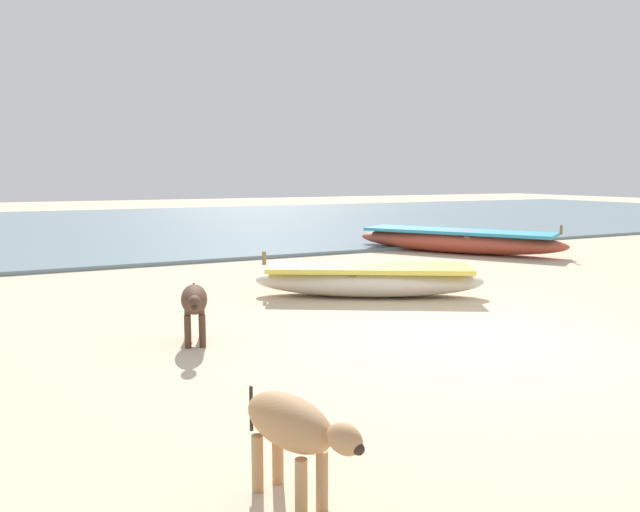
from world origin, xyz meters
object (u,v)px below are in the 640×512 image
object	(u,v)px
fishing_boat_1	(368,279)
calf_near_tan	(292,428)
calf_far_dark	(194,302)
fishing_boat_0	(457,240)

from	to	relation	value
fishing_boat_1	calf_near_tan	size ratio (longest dim) A/B	3.73
calf_near_tan	calf_far_dark	bearing A→B (deg)	158.78
fishing_boat_1	calf_near_tan	world-z (taller)	fishing_boat_1
calf_near_tan	calf_far_dark	size ratio (longest dim) A/B	0.96
fishing_boat_0	calf_far_dark	world-z (taller)	fishing_boat_0
fishing_boat_1	calf_near_tan	xyz separation A→B (m)	(-3.37, -4.78, 0.18)
fishing_boat_1	calf_far_dark	bearing A→B (deg)	54.40
fishing_boat_0	fishing_boat_1	distance (m)	5.68
fishing_boat_1	calf_far_dark	size ratio (longest dim) A/B	3.58
fishing_boat_0	calf_far_dark	bearing A→B (deg)	-90.00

